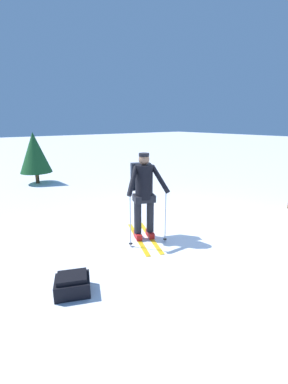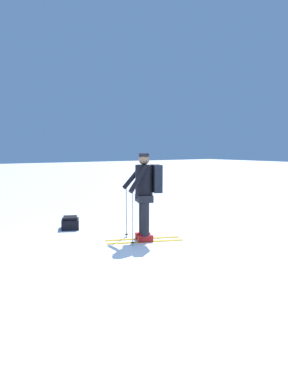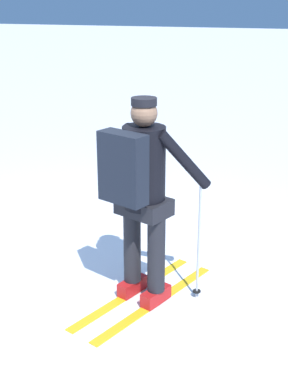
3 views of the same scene
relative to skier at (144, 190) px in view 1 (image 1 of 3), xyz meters
name	(u,v)px [view 1 (image 1 of 3)]	position (x,y,z in m)	size (l,w,h in m)	color
ground_plane	(180,233)	(-0.33, -0.76, -1.03)	(80.00, 80.00, 0.00)	white
skier	(144,190)	(0.00, 0.00, 0.00)	(1.57, 0.98, 1.76)	gold
dropped_backpack	(73,284)	(-0.82, 1.89, -0.90)	(0.55, 0.60, 0.28)	black
pine_tree	(35,153)	(6.39, 0.33, 0.16)	(1.18, 1.18, 1.96)	#4C331E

